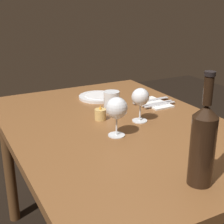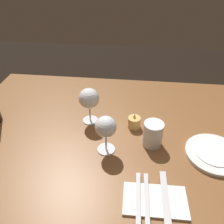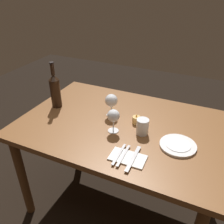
{
  "view_description": "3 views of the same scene",
  "coord_description": "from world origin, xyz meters",
  "views": [
    {
      "loc": [
        -1.13,
        0.63,
        1.26
      ],
      "look_at": [
        -0.0,
        0.03,
        0.8
      ],
      "focal_mm": 52.57,
      "sensor_mm": 36.0,
      "label": 1
    },
    {
      "loc": [
        0.08,
        -0.71,
        1.36
      ],
      "look_at": [
        0.0,
        0.02,
        0.82
      ],
      "focal_mm": 36.85,
      "sensor_mm": 36.0,
      "label": 2
    },
    {
      "loc": [
        0.48,
        -1.18,
        1.57
      ],
      "look_at": [
        -0.05,
        -0.03,
        0.83
      ],
      "focal_mm": 37.38,
      "sensor_mm": 36.0,
      "label": 3
    }
  ],
  "objects": [
    {
      "name": "ground_plane",
      "position": [
        0.0,
        0.0,
        0.0
      ],
      "size": [
        6.0,
        6.0,
        0.0
      ],
      "primitive_type": "plane",
      "color": "black"
    },
    {
      "name": "dining_table",
      "position": [
        0.0,
        0.0,
        0.65
      ],
      "size": [
        1.3,
        0.9,
        0.74
      ],
      "color": "brown",
      "rests_on": "ground"
    },
    {
      "name": "wine_glass_left",
      "position": [
        -0.1,
        0.06,
        0.85
      ],
      "size": [
        0.08,
        0.08,
        0.16
      ],
      "color": "white",
      "rests_on": "dining_table"
    },
    {
      "name": "wine_glass_right",
      "position": [
        -0.01,
        -0.1,
        0.85
      ],
      "size": [
        0.08,
        0.08,
        0.15
      ],
      "color": "white",
      "rests_on": "dining_table"
    },
    {
      "name": "wine_bottle",
      "position": [
        -0.51,
        0.01,
        0.87
      ],
      "size": [
        0.07,
        0.07,
        0.33
      ],
      "color": "black",
      "rests_on": "dining_table"
    },
    {
      "name": "water_tumbler",
      "position": [
        0.16,
        -0.05,
        0.78
      ],
      "size": [
        0.07,
        0.07,
        0.1
      ],
      "color": "white",
      "rests_on": "dining_table"
    },
    {
      "name": "votive_candle",
      "position": [
        0.09,
        0.04,
        0.76
      ],
      "size": [
        0.05,
        0.05,
        0.07
      ],
      "color": "#DBB266",
      "rests_on": "dining_table"
    },
    {
      "name": "dinner_plate",
      "position": [
        0.38,
        -0.09,
        0.75
      ],
      "size": [
        0.21,
        0.21,
        0.02
      ],
      "color": "white",
      "rests_on": "dining_table"
    },
    {
      "name": "folded_napkin",
      "position": [
        0.16,
        -0.3,
        0.74
      ],
      "size": [
        0.19,
        0.11,
        0.01
      ],
      "color": "white",
      "rests_on": "dining_table"
    },
    {
      "name": "fork_inner",
      "position": [
        0.14,
        -0.3,
        0.75
      ],
      "size": [
        0.02,
        0.18,
        0.0
      ],
      "color": "silver",
      "rests_on": "folded_napkin"
    },
    {
      "name": "fork_outer",
      "position": [
        0.11,
        -0.3,
        0.75
      ],
      "size": [
        0.02,
        0.18,
        0.0
      ],
      "color": "silver",
      "rests_on": "folded_napkin"
    },
    {
      "name": "table_knife",
      "position": [
        0.19,
        -0.3,
        0.75
      ],
      "size": [
        0.02,
        0.21,
        0.0
      ],
      "color": "silver",
      "rests_on": "folded_napkin"
    }
  ]
}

